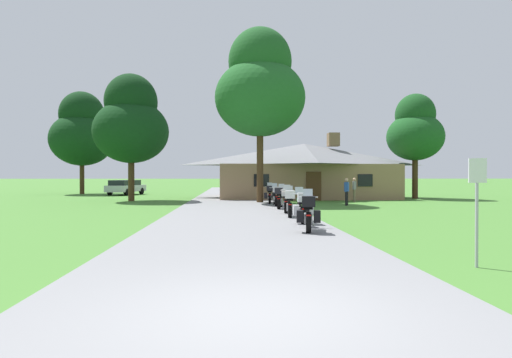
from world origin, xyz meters
TOP-DOWN VIEW (x-y plane):
  - ground_plane at (0.00, 20.00)m, footprint 500.00×500.00m
  - asphalt_driveway at (0.00, 18.00)m, footprint 6.40×80.00m
  - motorcycle_blue_nearest_to_camera at (2.13, 7.77)m, footprint 0.95×2.07m
  - motorcycle_green_second_in_row at (2.33, 10.14)m, footprint 0.79×2.08m
  - motorcycle_orange_third_in_row at (2.21, 12.53)m, footprint 0.72×2.08m
  - motorcycle_orange_fourth_in_row at (2.34, 14.57)m, footprint 0.80×2.07m
  - motorcycle_red_fifth_in_row at (2.30, 16.94)m, footprint 0.86×2.06m
  - motorcycle_blue_sixth_in_row at (2.30, 19.05)m, footprint 0.66×2.08m
  - motorcycle_orange_farthest_in_row at (2.15, 21.27)m, footprint 0.83×2.08m
  - stone_lodge at (5.68, 28.73)m, footprint 14.42×8.54m
  - bystander_gray_shirt_near_lodge at (8.23, 23.18)m, footprint 0.27×0.54m
  - bystander_blue_shirt_beside_signpost at (6.69, 19.61)m, footprint 0.37×0.49m
  - metal_signpost_roadside at (4.50, 2.63)m, footprint 0.36×0.06m
  - tree_by_lodge_front at (1.59, 22.18)m, footprint 5.96×5.96m
  - tree_right_of_lodge at (14.24, 26.92)m, footprint 4.40×4.40m
  - tree_left_near at (-7.46, 25.03)m, footprint 5.31×5.31m
  - tree_left_far at (-15.12, 37.00)m, footprint 6.12×6.12m
  - parked_silver_suv_far_left at (-10.29, 34.82)m, footprint 2.97×4.92m

SIDE VIEW (x-z plane):
  - ground_plane at x=0.00m, z-range 0.00..0.00m
  - asphalt_driveway at x=0.00m, z-range 0.00..0.06m
  - motorcycle_blue_nearest_to_camera at x=2.13m, z-range -0.04..1.26m
  - motorcycle_green_second_in_row at x=2.33m, z-range -0.04..1.26m
  - motorcycle_orange_farthest_in_row at x=2.15m, z-range -0.04..1.26m
  - motorcycle_orange_third_in_row at x=2.21m, z-range -0.03..1.27m
  - motorcycle_orange_fourth_in_row at x=2.34m, z-range -0.03..1.27m
  - motorcycle_red_fifth_in_row at x=2.30m, z-range -0.03..1.27m
  - motorcycle_blue_sixth_in_row at x=2.30m, z-range -0.03..1.27m
  - parked_silver_suv_far_left at x=-10.29m, z-range 0.08..1.48m
  - bystander_gray_shirt_near_lodge at x=8.23m, z-range 0.10..1.76m
  - bystander_blue_shirt_beside_signpost at x=6.69m, z-range 0.10..1.76m
  - metal_signpost_roadside at x=4.50m, z-range 0.28..2.42m
  - stone_lodge at x=5.68m, z-range -0.38..4.96m
  - tree_right_of_lodge at x=14.24m, z-range 1.25..9.55m
  - tree_left_near at x=-7.46m, z-range 1.06..10.15m
  - tree_left_far at x=-15.12m, z-range 1.06..11.22m
  - tree_by_lodge_front at x=1.59m, z-range 1.86..13.42m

